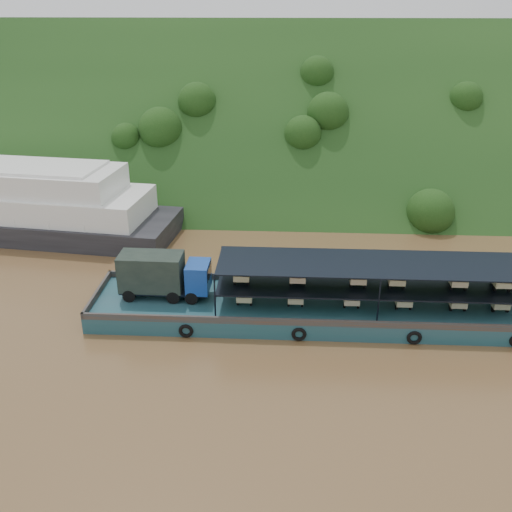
{
  "coord_description": "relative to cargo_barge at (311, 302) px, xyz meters",
  "views": [
    {
      "loc": [
        0.28,
        -38.44,
        22.15
      ],
      "look_at": [
        -2.0,
        3.0,
        3.2
      ],
      "focal_mm": 40.0,
      "sensor_mm": 36.0,
      "label": 1
    }
  ],
  "objects": [
    {
      "name": "hillside",
      "position": [
        -2.35,
        36.69,
        -1.16
      ],
      "size": [
        140.0,
        39.6,
        39.6
      ],
      "primitive_type": "cube",
      "rotation": [
        0.79,
        0.0,
        0.0
      ],
      "color": "#153312",
      "rests_on": "ground"
    },
    {
      "name": "passenger_ferry",
      "position": [
        -30.76,
        15.73,
        1.94
      ],
      "size": [
        36.05,
        13.02,
        7.14
      ],
      "rotation": [
        0.0,
        0.0,
        -0.12
      ],
      "color": "black",
      "rests_on": "ground"
    },
    {
      "name": "ground",
      "position": [
        -2.35,
        0.69,
        -1.16
      ],
      "size": [
        160.0,
        160.0,
        0.0
      ],
      "primitive_type": "plane",
      "color": "brown",
      "rests_on": "ground"
    },
    {
      "name": "cargo_barge",
      "position": [
        0.0,
        0.0,
        0.0
      ],
      "size": [
        35.0,
        7.18,
        4.65
      ],
      "color": "#16474F",
      "rests_on": "ground"
    }
  ]
}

